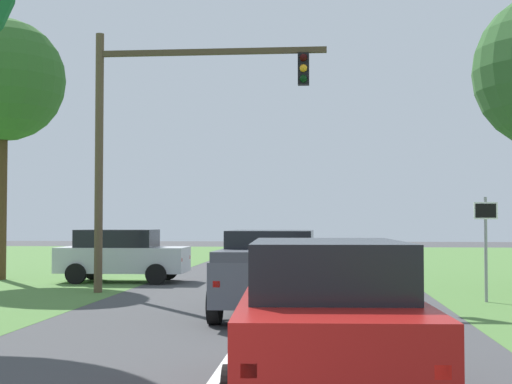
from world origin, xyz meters
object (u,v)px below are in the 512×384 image
object	(u,v)px
traffic_light	(157,122)
keep_moving_sign	(486,235)
red_suv_near	(328,317)
pickup_truck_lead	(271,271)
crossing_suv_far	(122,255)
extra_tree_1	(3,81)

from	to	relation	value
traffic_light	keep_moving_sign	distance (m)	9.60
red_suv_near	keep_moving_sign	world-z (taller)	keep_moving_sign
red_suv_near	pickup_truck_lead	distance (m)	7.80
crossing_suv_far	red_suv_near	bearing A→B (deg)	-67.22
keep_moving_sign	extra_tree_1	size ratio (longest dim) A/B	0.29
keep_moving_sign	crossing_suv_far	size ratio (longest dim) A/B	0.62
extra_tree_1	red_suv_near	bearing A→B (deg)	-56.07
pickup_truck_lead	crossing_suv_far	distance (m)	10.16
traffic_light	crossing_suv_far	bearing A→B (deg)	118.67
keep_moving_sign	crossing_suv_far	distance (m)	12.14
pickup_truck_lead	keep_moving_sign	xyz separation A→B (m)	(5.28, 3.18, 0.74)
pickup_truck_lead	traffic_light	size ratio (longest dim) A/B	0.69
pickup_truck_lead	keep_moving_sign	distance (m)	6.20
crossing_suv_far	traffic_light	bearing A→B (deg)	-61.33
keep_moving_sign	crossing_suv_far	world-z (taller)	keep_moving_sign
keep_moving_sign	extra_tree_1	bearing A→B (deg)	159.01
pickup_truck_lead	extra_tree_1	distance (m)	14.92
pickup_truck_lead	extra_tree_1	world-z (taller)	extra_tree_1
extra_tree_1	crossing_suv_far	bearing A→B (deg)	-8.06
red_suv_near	traffic_light	distance (m)	13.96
red_suv_near	crossing_suv_far	size ratio (longest dim) A/B	1.11
red_suv_near	extra_tree_1	distance (m)	21.15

